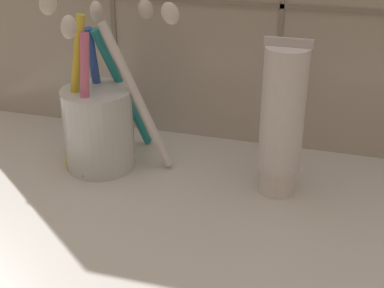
{
  "coord_description": "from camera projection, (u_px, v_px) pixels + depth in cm",
  "views": [
    {
      "loc": [
        8.28,
        -39.95,
        30.76
      ],
      "look_at": [
        -3.88,
        2.72,
        8.19
      ],
      "focal_mm": 50.0,
      "sensor_mm": 36.0,
      "label": 1
    }
  ],
  "objects": [
    {
      "name": "sink_counter",
      "position": [
        224.0,
        231.0,
        0.5
      ],
      "size": [
        77.25,
        34.74,
        2.0
      ],
      "primitive_type": "cube",
      "color": "silver",
      "rests_on": "ground"
    },
    {
      "name": "toothbrush_cup",
      "position": [
        100.0,
        121.0,
        0.57
      ],
      "size": [
        13.61,
        12.42,
        18.96
      ],
      "color": "silver",
      "rests_on": "sink_counter"
    },
    {
      "name": "toothpaste_tube",
      "position": [
        282.0,
        120.0,
        0.51
      ],
      "size": [
        4.36,
        4.16,
        15.77
      ],
      "color": "white",
      "rests_on": "sink_counter"
    }
  ]
}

